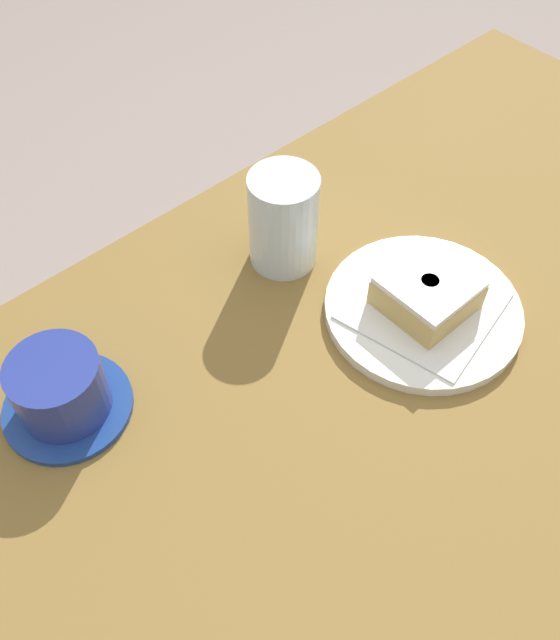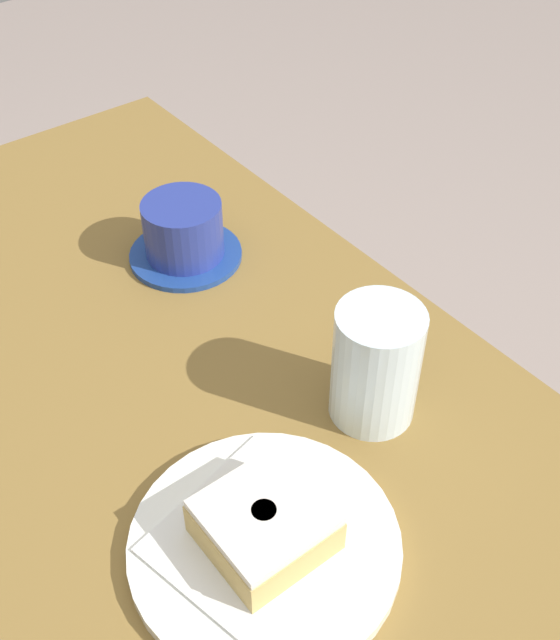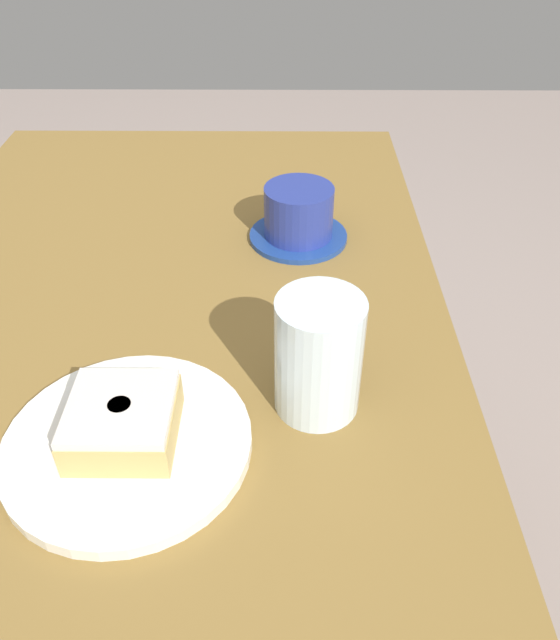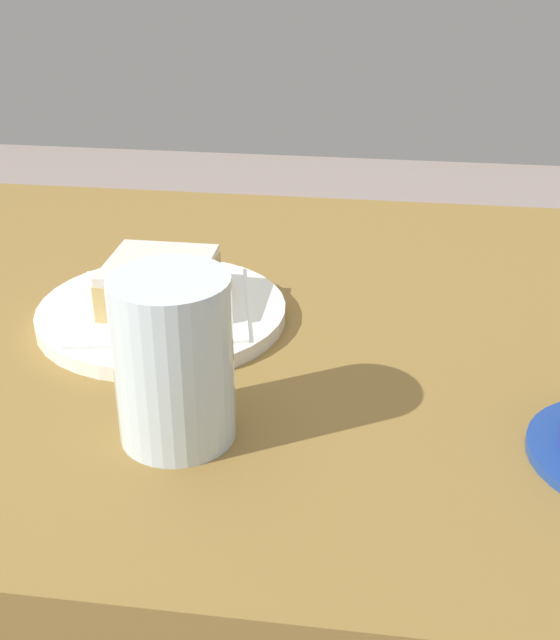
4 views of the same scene
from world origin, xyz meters
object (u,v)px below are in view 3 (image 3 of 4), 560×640
at_px(donut_glazed_square, 123,420).
at_px(coffee_cup, 299,215).
at_px(plate_glazed_square, 128,443).
at_px(water_glass, 318,356).

distance_m(donut_glazed_square, coffee_cup, 0.37).
xyz_separation_m(plate_glazed_square, coffee_cup, (-0.34, 0.15, 0.03)).
xyz_separation_m(donut_glazed_square, water_glass, (-0.05, 0.16, 0.02)).
distance_m(donut_glazed_square, water_glass, 0.17).
bearing_deg(coffee_cup, plate_glazed_square, -23.45).
relative_size(donut_glazed_square, water_glass, 0.76).
relative_size(plate_glazed_square, water_glass, 1.84).
bearing_deg(plate_glazed_square, coffee_cup, 156.55).
bearing_deg(plate_glazed_square, donut_glazed_square, -90.00).
height_order(donut_glazed_square, water_glass, water_glass).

